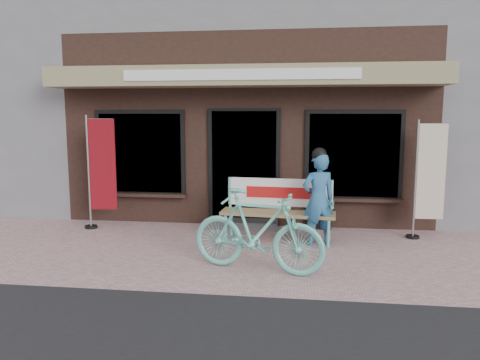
# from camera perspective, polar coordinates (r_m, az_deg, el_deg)

# --- Properties ---
(ground) EXTENTS (70.00, 70.00, 0.00)m
(ground) POSITION_cam_1_polar(r_m,az_deg,el_deg) (7.05, -1.50, -9.28)
(ground) COLOR #C39596
(ground) RESTS_ON ground
(storefront) EXTENTS (7.00, 6.77, 6.00)m
(storefront) POSITION_cam_1_polar(r_m,az_deg,el_deg) (11.69, 2.30, 12.47)
(storefront) COLOR black
(storefront) RESTS_ON ground
(bench) EXTENTS (1.91, 0.63, 1.02)m
(bench) POSITION_cam_1_polar(r_m,az_deg,el_deg) (7.84, 4.72, -3.00)
(bench) COLOR #64C3B3
(bench) RESTS_ON ground
(person) EXTENTS (0.63, 0.53, 1.58)m
(person) POSITION_cam_1_polar(r_m,az_deg,el_deg) (7.56, 9.52, -2.14)
(person) COLOR #296390
(person) RESTS_ON ground
(bicycle) EXTENTS (1.92, 0.98, 1.11)m
(bicycle) POSITION_cam_1_polar(r_m,az_deg,el_deg) (6.27, 2.13, -6.21)
(bicycle) COLOR #64C3B3
(bicycle) RESTS_ON ground
(nobori_red) EXTENTS (0.62, 0.27, 2.08)m
(nobori_red) POSITION_cam_1_polar(r_m,az_deg,el_deg) (8.90, -16.67, 1.12)
(nobori_red) COLOR gray
(nobori_red) RESTS_ON ground
(nobori_cream) EXTENTS (0.59, 0.22, 2.01)m
(nobori_cream) POSITION_cam_1_polar(r_m,az_deg,el_deg) (8.41, 21.97, 0.22)
(nobori_cream) COLOR gray
(nobori_cream) RESTS_ON ground
(menu_stand) EXTENTS (0.41, 0.18, 0.81)m
(menu_stand) POSITION_cam_1_polar(r_m,az_deg,el_deg) (8.65, 9.76, -3.25)
(menu_stand) COLOR black
(menu_stand) RESTS_ON ground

